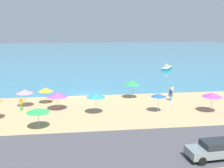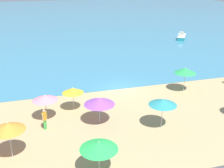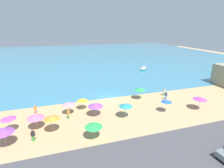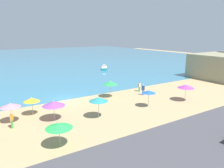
{
  "view_description": "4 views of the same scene",
  "coord_description": "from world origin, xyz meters",
  "px_view_note": "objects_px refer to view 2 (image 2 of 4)",
  "views": [
    {
      "loc": [
        -1.52,
        -39.51,
        10.34
      ],
      "look_at": [
        3.51,
        -0.91,
        1.82
      ],
      "focal_mm": 45.0,
      "sensor_mm": 36.0,
      "label": 1
    },
    {
      "loc": [
        -8.57,
        -26.02,
        11.3
      ],
      "look_at": [
        -1.0,
        -0.36,
        0.82
      ],
      "focal_mm": 45.0,
      "sensor_mm": 36.0,
      "label": 2
    },
    {
      "loc": [
        -8.99,
        -31.85,
        14.07
      ],
      "look_at": [
        1.9,
        2.72,
        2.07
      ],
      "focal_mm": 28.0,
      "sensor_mm": 36.0,
      "label": 3
    },
    {
      "loc": [
        -10.85,
        -29.04,
        9.49
      ],
      "look_at": [
        9.0,
        1.58,
        0.93
      ],
      "focal_mm": 35.0,
      "sensor_mm": 36.0,
      "label": 4
    }
  ],
  "objects_px": {
    "beach_umbrella_11": "(99,101)",
    "skiff_nearshore": "(182,37)",
    "beach_umbrella_8": "(45,98)",
    "beach_umbrella_10": "(99,146)",
    "beach_umbrella_3": "(163,102)",
    "beach_umbrella_9": "(8,127)",
    "bather_4": "(45,118)",
    "beach_umbrella_2": "(73,90)",
    "beach_umbrella_6": "(185,71)"
  },
  "relations": [
    {
      "from": "beach_umbrella_3",
      "to": "skiff_nearshore",
      "type": "distance_m",
      "value": 33.86
    },
    {
      "from": "beach_umbrella_11",
      "to": "beach_umbrella_10",
      "type": "bearing_deg",
      "value": -104.33
    },
    {
      "from": "beach_umbrella_8",
      "to": "beach_umbrella_11",
      "type": "distance_m",
      "value": 4.47
    },
    {
      "from": "beach_umbrella_2",
      "to": "beach_umbrella_3",
      "type": "height_order",
      "value": "beach_umbrella_3"
    },
    {
      "from": "beach_umbrella_9",
      "to": "beach_umbrella_10",
      "type": "height_order",
      "value": "beach_umbrella_9"
    },
    {
      "from": "beach_umbrella_11",
      "to": "skiff_nearshore",
      "type": "xyz_separation_m",
      "value": [
        22.43,
        26.53,
        -1.5
      ]
    },
    {
      "from": "beach_umbrella_2",
      "to": "beach_umbrella_10",
      "type": "relative_size",
      "value": 0.94
    },
    {
      "from": "beach_umbrella_3",
      "to": "beach_umbrella_10",
      "type": "relative_size",
      "value": 1.09
    },
    {
      "from": "beach_umbrella_8",
      "to": "beach_umbrella_9",
      "type": "distance_m",
      "value": 5.39
    },
    {
      "from": "beach_umbrella_10",
      "to": "beach_umbrella_11",
      "type": "height_order",
      "value": "beach_umbrella_11"
    },
    {
      "from": "beach_umbrella_8",
      "to": "beach_umbrella_9",
      "type": "relative_size",
      "value": 0.84
    },
    {
      "from": "beach_umbrella_3",
      "to": "beach_umbrella_6",
      "type": "xyz_separation_m",
      "value": [
        5.51,
        6.14,
        0.03
      ]
    },
    {
      "from": "beach_umbrella_2",
      "to": "skiff_nearshore",
      "type": "height_order",
      "value": "beach_umbrella_2"
    },
    {
      "from": "beach_umbrella_9",
      "to": "beach_umbrella_2",
      "type": "bearing_deg",
      "value": 49.33
    },
    {
      "from": "beach_umbrella_2",
      "to": "beach_umbrella_11",
      "type": "xyz_separation_m",
      "value": [
        1.66,
        -2.89,
        0.05
      ]
    },
    {
      "from": "beach_umbrella_6",
      "to": "beach_umbrella_8",
      "type": "height_order",
      "value": "beach_umbrella_6"
    },
    {
      "from": "beach_umbrella_2",
      "to": "beach_umbrella_10",
      "type": "xyz_separation_m",
      "value": [
        0.13,
        -8.9,
        0.03
      ]
    },
    {
      "from": "beach_umbrella_9",
      "to": "bather_4",
      "type": "distance_m",
      "value": 4.17
    },
    {
      "from": "beach_umbrella_3",
      "to": "beach_umbrella_11",
      "type": "height_order",
      "value": "beach_umbrella_3"
    },
    {
      "from": "beach_umbrella_3",
      "to": "beach_umbrella_6",
      "type": "distance_m",
      "value": 8.25
    },
    {
      "from": "beach_umbrella_2",
      "to": "bather_4",
      "type": "height_order",
      "value": "beach_umbrella_2"
    },
    {
      "from": "beach_umbrella_9",
      "to": "beach_umbrella_10",
      "type": "bearing_deg",
      "value": -30.82
    },
    {
      "from": "beach_umbrella_9",
      "to": "beach_umbrella_6",
      "type": "bearing_deg",
      "value": 22.7
    },
    {
      "from": "beach_umbrella_10",
      "to": "beach_umbrella_11",
      "type": "relative_size",
      "value": 0.94
    },
    {
      "from": "beach_umbrella_10",
      "to": "beach_umbrella_11",
      "type": "bearing_deg",
      "value": 75.67
    },
    {
      "from": "beach_umbrella_3",
      "to": "beach_umbrella_8",
      "type": "distance_m",
      "value": 9.42
    },
    {
      "from": "beach_umbrella_3",
      "to": "beach_umbrella_8",
      "type": "xyz_separation_m",
      "value": [
        -8.57,
        3.91,
        -0.24
      ]
    },
    {
      "from": "beach_umbrella_9",
      "to": "beach_umbrella_10",
      "type": "relative_size",
      "value": 1.15
    },
    {
      "from": "beach_umbrella_2",
      "to": "skiff_nearshore",
      "type": "xyz_separation_m",
      "value": [
        24.09,
        23.64,
        -1.45
      ]
    },
    {
      "from": "beach_umbrella_9",
      "to": "skiff_nearshore",
      "type": "xyz_separation_m",
      "value": [
        29.1,
        29.47,
        -1.9
      ]
    },
    {
      "from": "beach_umbrella_8",
      "to": "beach_umbrella_10",
      "type": "relative_size",
      "value": 0.97
    },
    {
      "from": "beach_umbrella_2",
      "to": "beach_umbrella_8",
      "type": "distance_m",
      "value": 2.68
    },
    {
      "from": "skiff_nearshore",
      "to": "beach_umbrella_3",
      "type": "bearing_deg",
      "value": -122.09
    },
    {
      "from": "beach_umbrella_3",
      "to": "beach_umbrella_2",
      "type": "bearing_deg",
      "value": 140.71
    },
    {
      "from": "skiff_nearshore",
      "to": "beach_umbrella_9",
      "type": "bearing_deg",
      "value": -134.64
    },
    {
      "from": "beach_umbrella_9",
      "to": "beach_umbrella_3",
      "type": "bearing_deg",
      "value": 4.2
    },
    {
      "from": "beach_umbrella_11",
      "to": "skiff_nearshore",
      "type": "relative_size",
      "value": 0.56
    },
    {
      "from": "beach_umbrella_6",
      "to": "beach_umbrella_9",
      "type": "relative_size",
      "value": 0.97
    },
    {
      "from": "beach_umbrella_2",
      "to": "beach_umbrella_9",
      "type": "distance_m",
      "value": 7.7
    },
    {
      "from": "beach_umbrella_3",
      "to": "bather_4",
      "type": "bearing_deg",
      "value": 165.12
    },
    {
      "from": "beach_umbrella_6",
      "to": "skiff_nearshore",
      "type": "bearing_deg",
      "value": 61.03
    },
    {
      "from": "beach_umbrella_9",
      "to": "beach_umbrella_8",
      "type": "bearing_deg",
      "value": 61.46
    },
    {
      "from": "beach_umbrella_10",
      "to": "bather_4",
      "type": "distance_m",
      "value": 6.88
    },
    {
      "from": "beach_umbrella_8",
      "to": "beach_umbrella_11",
      "type": "bearing_deg",
      "value": -23.52
    },
    {
      "from": "bather_4",
      "to": "beach_umbrella_9",
      "type": "bearing_deg",
      "value": -126.66
    },
    {
      "from": "beach_umbrella_6",
      "to": "beach_umbrella_10",
      "type": "relative_size",
      "value": 1.11
    },
    {
      "from": "beach_umbrella_6",
      "to": "skiff_nearshore",
      "type": "relative_size",
      "value": 0.59
    },
    {
      "from": "beach_umbrella_9",
      "to": "skiff_nearshore",
      "type": "height_order",
      "value": "beach_umbrella_9"
    },
    {
      "from": "beach_umbrella_2",
      "to": "beach_umbrella_9",
      "type": "height_order",
      "value": "beach_umbrella_9"
    },
    {
      "from": "beach_umbrella_8",
      "to": "bather_4",
      "type": "distance_m",
      "value": 1.89
    }
  ]
}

